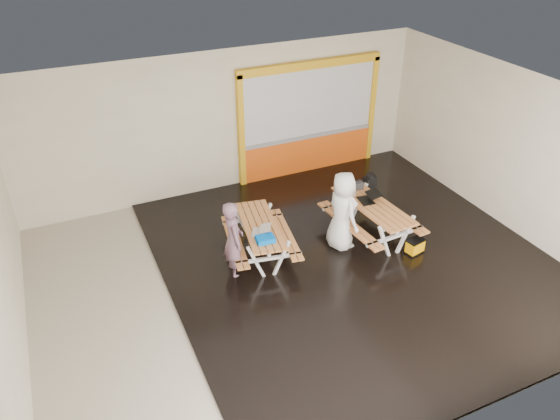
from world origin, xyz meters
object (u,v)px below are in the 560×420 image
picnic_table_right (372,212)px  person_left (233,240)px  laptop_right (369,198)px  toolbox (354,186)px  dark_case (338,238)px  blue_pouch (265,239)px  backpack (370,184)px  fluke_bag (415,246)px  laptop_left (261,231)px  person_right (342,211)px  picnic_table_left (260,232)px

picnic_table_right → person_left: size_ratio=1.35×
laptop_right → toolbox: (-0.02, 0.55, 0.03)m
person_left → dark_case: bearing=-82.9°
blue_pouch → backpack: backpack is taller
picnic_table_right → dark_case: picnic_table_right is taller
laptop_right → backpack: 0.90m
person_left → toolbox: (3.12, 0.71, 0.11)m
picnic_table_right → toolbox: toolbox is taller
blue_pouch → dark_case: size_ratio=0.89×
toolbox → fluke_bag: (0.51, -1.67, -0.72)m
blue_pouch → dark_case: bearing=10.1°
dark_case → fluke_bag: size_ratio=0.94×
laptop_left → toolbox: 2.62m
laptop_left → backpack: bearing=15.4°
picnic_table_right → person_right: size_ratio=1.26×
person_left → laptop_left: 0.59m
laptop_right → dark_case: size_ratio=1.22×
picnic_table_right → picnic_table_left: bearing=171.9°
laptop_left → blue_pouch: (-0.03, -0.31, -0.00)m
fluke_bag → person_left: bearing=165.1°
person_right → person_left: bearing=84.2°
picnic_table_left → blue_pouch: size_ratio=6.08×
person_left → picnic_table_right: bearing=-84.9°
picnic_table_left → person_left: 0.80m
person_left → laptop_left: (0.59, 0.05, 0.01)m
person_right → backpack: 1.60m
picnic_table_right → toolbox: 0.78m
laptop_left → person_left: bearing=-175.1°
person_left → toolbox: person_left is taller
picnic_table_right → person_right: 0.81m
picnic_table_left → dark_case: picnic_table_left is taller
backpack → dark_case: size_ratio=1.21×
person_right → laptop_left: (-1.78, 0.11, -0.05)m
person_left → dark_case: 2.49m
person_left → laptop_left: person_left is taller
person_left → person_right: bearing=-86.0°
picnic_table_left → fluke_bag: bearing=-23.8°
person_left → person_right: (2.37, -0.06, 0.07)m
laptop_left → toolbox: bearing=14.6°
laptop_left → blue_pouch: laptop_left is taller
picnic_table_right → person_right: bearing=-176.9°
picnic_table_right → person_left: (-3.14, 0.02, 0.17)m
blue_pouch → backpack: bearing=20.4°
person_right → toolbox: size_ratio=4.58×
picnic_table_right → backpack: backpack is taller
person_left → dark_case: size_ratio=4.14×
blue_pouch → toolbox: toolbox is taller
person_left → dark_case: person_left is taller
backpack → dark_case: (-1.26, -0.82, -0.64)m
laptop_left → fluke_bag: 3.27m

